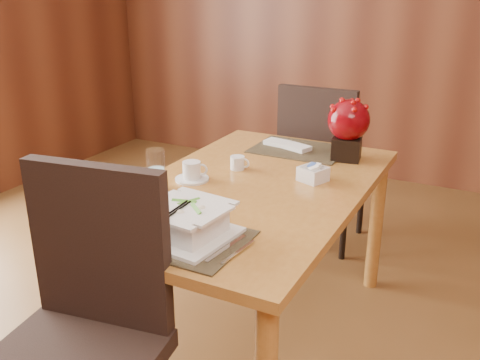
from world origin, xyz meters
The scene contains 14 objects.
back_wall centered at (0.00, 3.00, 1.40)m, with size 5.00×0.02×2.80m, color brown.
dining_table centered at (0.00, 0.60, 0.65)m, with size 0.90×1.50×0.75m.
placemat_near centered at (0.00, 0.05, 0.75)m, with size 0.45×0.33×0.01m, color black.
placemat_far centered at (0.00, 1.15, 0.75)m, with size 0.45×0.33×0.01m, color black.
soup_setting centered at (0.03, 0.07, 0.81)m, with size 0.31×0.31×0.12m.
coffee_cup centered at (-0.25, 0.54, 0.79)m, with size 0.15×0.15×0.08m.
water_glass centered at (-0.32, 0.38, 0.84)m, with size 0.07×0.07×0.17m, color white.
creamer_jug centered at (-0.14, 0.75, 0.78)m, with size 0.08×0.08×0.06m, color silver, non-canonical shape.
sugar_caddy centered at (0.21, 0.77, 0.78)m, with size 0.10×0.10×0.06m, color silver.
berry_decor centered at (0.25, 1.12, 0.91)m, with size 0.20×0.20×0.29m.
napkins_far centered at (-0.05, 1.15, 0.77)m, with size 0.25×0.09×0.02m, color silver, non-canonical shape.
bread_plate centered at (-0.26, 0.00, 0.76)m, with size 0.17×0.17×0.01m, color silver.
near_chair centered at (-0.13, -0.29, 0.59)m, with size 0.55×0.56×1.05m.
far_chair centered at (-0.03, 1.61, 0.57)m, with size 0.47×0.48×1.01m.
Camera 1 is at (0.91, -1.27, 1.56)m, focal length 40.00 mm.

